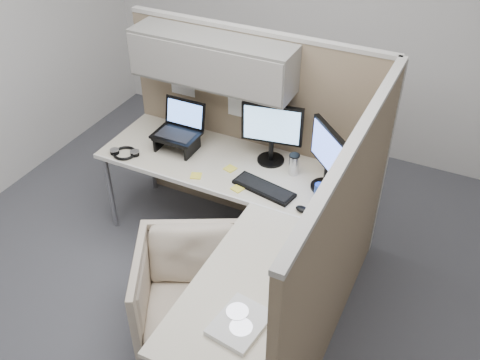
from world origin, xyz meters
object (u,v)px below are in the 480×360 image
at_px(desk, 235,211).
at_px(keyboard, 264,188).
at_px(office_chair, 192,287).
at_px(monitor_left, 272,129).

distance_m(desk, keyboard, 0.26).
bearing_deg(office_chair, desk, 53.19).
xyz_separation_m(desk, monitor_left, (0.00, 0.58, 0.32)).
height_order(desk, office_chair, desk).
bearing_deg(office_chair, keyboard, 48.42).
xyz_separation_m(office_chair, monitor_left, (0.08, 1.04, 0.64)).
bearing_deg(desk, monitor_left, 89.51).
relative_size(office_chair, monitor_left, 1.55).
bearing_deg(keyboard, monitor_left, 116.99).
relative_size(desk, office_chair, 2.76).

